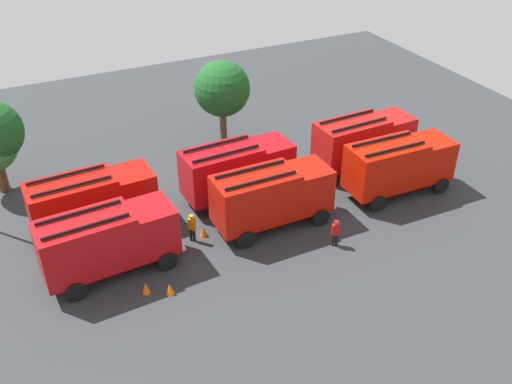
{
  "coord_description": "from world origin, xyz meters",
  "views": [
    {
      "loc": [
        -12.75,
        -26.51,
        20.29
      ],
      "look_at": [
        0.0,
        0.0,
        1.4
      ],
      "focal_mm": 40.51,
      "sensor_mm": 36.0,
      "label": 1
    }
  ],
  "objects_px": {
    "firefighter_0": "(74,199)",
    "tree_2": "(222,89)",
    "fire_truck_0": "(108,240)",
    "fire_truck_3": "(92,201)",
    "fire_truck_4": "(237,168)",
    "fire_truck_2": "(399,164)",
    "fire_truck_1": "(272,195)",
    "firefighter_1": "(313,148)",
    "fire_truck_5": "(364,140)",
    "firefighter_2": "(335,232)",
    "traffic_cone_2": "(146,288)",
    "traffic_cone_0": "(203,231)",
    "firefighter_3": "(192,227)",
    "traffic_cone_1": "(170,289)"
  },
  "relations": [
    {
      "from": "fire_truck_1",
      "to": "traffic_cone_0",
      "type": "distance_m",
      "value": 4.48
    },
    {
      "from": "fire_truck_2",
      "to": "fire_truck_4",
      "type": "distance_m",
      "value": 10.2
    },
    {
      "from": "firefighter_1",
      "to": "traffic_cone_2",
      "type": "relative_size",
      "value": 2.72
    },
    {
      "from": "firefighter_2",
      "to": "fire_truck_2",
      "type": "bearing_deg",
      "value": -43.98
    },
    {
      "from": "fire_truck_4",
      "to": "fire_truck_2",
      "type": "bearing_deg",
      "value": -25.31
    },
    {
      "from": "fire_truck_2",
      "to": "firefighter_0",
      "type": "distance_m",
      "value": 20.19
    },
    {
      "from": "fire_truck_1",
      "to": "tree_2",
      "type": "bearing_deg",
      "value": 81.06
    },
    {
      "from": "firefighter_1",
      "to": "traffic_cone_0",
      "type": "relative_size",
      "value": 2.61
    },
    {
      "from": "firefighter_0",
      "to": "firefighter_2",
      "type": "relative_size",
      "value": 1.11
    },
    {
      "from": "fire_truck_2",
      "to": "firefighter_1",
      "type": "height_order",
      "value": "fire_truck_2"
    },
    {
      "from": "fire_truck_5",
      "to": "firefighter_1",
      "type": "relative_size",
      "value": 4.34
    },
    {
      "from": "firefighter_1",
      "to": "fire_truck_5",
      "type": "bearing_deg",
      "value": -26.84
    },
    {
      "from": "traffic_cone_0",
      "to": "firefighter_2",
      "type": "bearing_deg",
      "value": -32.25
    },
    {
      "from": "firefighter_2",
      "to": "traffic_cone_0",
      "type": "relative_size",
      "value": 2.59
    },
    {
      "from": "fire_truck_0",
      "to": "firefighter_3",
      "type": "bearing_deg",
      "value": 4.77
    },
    {
      "from": "firefighter_1",
      "to": "fire_truck_0",
      "type": "bearing_deg",
      "value": -143.72
    },
    {
      "from": "fire_truck_4",
      "to": "tree_2",
      "type": "distance_m",
      "value": 8.09
    },
    {
      "from": "firefighter_0",
      "to": "tree_2",
      "type": "distance_m",
      "value": 13.2
    },
    {
      "from": "traffic_cone_0",
      "to": "firefighter_3",
      "type": "bearing_deg",
      "value": -168.21
    },
    {
      "from": "fire_truck_4",
      "to": "traffic_cone_1",
      "type": "height_order",
      "value": "fire_truck_4"
    },
    {
      "from": "fire_truck_0",
      "to": "traffic_cone_1",
      "type": "height_order",
      "value": "fire_truck_0"
    },
    {
      "from": "firefighter_1",
      "to": "firefighter_3",
      "type": "distance_m",
      "value": 12.11
    },
    {
      "from": "fire_truck_0",
      "to": "firefighter_3",
      "type": "xyz_separation_m",
      "value": [
        4.81,
        0.72,
        -1.15
      ]
    },
    {
      "from": "tree_2",
      "to": "traffic_cone_1",
      "type": "bearing_deg",
      "value": -122.35
    },
    {
      "from": "fire_truck_0",
      "to": "fire_truck_3",
      "type": "relative_size",
      "value": 1.0
    },
    {
      "from": "fire_truck_3",
      "to": "firefighter_2",
      "type": "height_order",
      "value": "fire_truck_3"
    },
    {
      "from": "fire_truck_0",
      "to": "firefighter_0",
      "type": "distance_m",
      "value": 6.53
    },
    {
      "from": "tree_2",
      "to": "traffic_cone_2",
      "type": "height_order",
      "value": "tree_2"
    },
    {
      "from": "fire_truck_4",
      "to": "fire_truck_3",
      "type": "bearing_deg",
      "value": 175.6
    },
    {
      "from": "fire_truck_2",
      "to": "fire_truck_3",
      "type": "height_order",
      "value": "same"
    },
    {
      "from": "fire_truck_0",
      "to": "traffic_cone_2",
      "type": "xyz_separation_m",
      "value": [
        1.13,
        -2.35,
        -1.84
      ]
    },
    {
      "from": "firefighter_3",
      "to": "firefighter_1",
      "type": "bearing_deg",
      "value": -17.53
    },
    {
      "from": "fire_truck_5",
      "to": "firefighter_2",
      "type": "height_order",
      "value": "fire_truck_5"
    },
    {
      "from": "firefighter_1",
      "to": "firefighter_2",
      "type": "bearing_deg",
      "value": -97.22
    },
    {
      "from": "firefighter_0",
      "to": "traffic_cone_2",
      "type": "distance_m",
      "value": 8.96
    },
    {
      "from": "traffic_cone_2",
      "to": "fire_truck_4",
      "type": "bearing_deg",
      "value": 37.79
    },
    {
      "from": "fire_truck_2",
      "to": "fire_truck_4",
      "type": "xyz_separation_m",
      "value": [
        -9.41,
        3.92,
        0.0
      ]
    },
    {
      "from": "fire_truck_2",
      "to": "traffic_cone_0",
      "type": "height_order",
      "value": "fire_truck_2"
    },
    {
      "from": "firefighter_0",
      "to": "traffic_cone_0",
      "type": "distance_m",
      "value": 8.33
    },
    {
      "from": "firefighter_1",
      "to": "traffic_cone_0",
      "type": "xyz_separation_m",
      "value": [
        -10.23,
        -5.03,
        -0.62
      ]
    },
    {
      "from": "firefighter_1",
      "to": "traffic_cone_1",
      "type": "distance_m",
      "value": 16.19
    },
    {
      "from": "fire_truck_1",
      "to": "fire_truck_4",
      "type": "bearing_deg",
      "value": 98.18
    },
    {
      "from": "fire_truck_0",
      "to": "firefighter_1",
      "type": "height_order",
      "value": "fire_truck_0"
    },
    {
      "from": "fire_truck_4",
      "to": "firefighter_3",
      "type": "distance_m",
      "value": 5.29
    },
    {
      "from": "fire_truck_1",
      "to": "traffic_cone_0",
      "type": "relative_size",
      "value": 11.21
    },
    {
      "from": "fire_truck_1",
      "to": "tree_2",
      "type": "height_order",
      "value": "tree_2"
    },
    {
      "from": "fire_truck_5",
      "to": "traffic_cone_2",
      "type": "distance_m",
      "value": 18.25
    },
    {
      "from": "traffic_cone_0",
      "to": "tree_2",
      "type": "bearing_deg",
      "value": 61.33
    },
    {
      "from": "fire_truck_0",
      "to": "tree_2",
      "type": "relative_size",
      "value": 1.17
    },
    {
      "from": "firefighter_1",
      "to": "firefighter_2",
      "type": "height_order",
      "value": "firefighter_1"
    }
  ]
}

